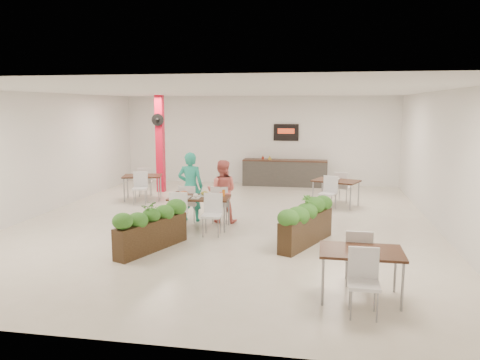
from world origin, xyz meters
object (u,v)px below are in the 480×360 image
Objects in this scene: side_table_a at (143,179)px; diner_woman at (222,191)px; side_table_c at (361,258)px; red_column at (160,143)px; planter_left at (152,225)px; planter_right at (306,221)px; side_table_b at (336,184)px; service_counter at (285,172)px; diner_man at (191,187)px; main_table at (199,202)px.

diner_woman is at bearing -52.19° from side_table_a.
side_table_c is at bearing -61.62° from side_table_a.
red_column is at bearing 126.88° from side_table_c.
planter_left is 0.99× the size of planter_right.
side_table_b is at bearing 80.08° from planter_right.
planter_right is at bearing -46.53° from red_column.
red_column reaches higher than planter_right.
red_column is at bearing -155.00° from service_counter.
diner_man is at bearing -124.14° from side_table_b.
service_counter is 1.79× the size of side_table_a.
planter_right reaches higher than side_table_b.
planter_left is 1.10× the size of side_table_a.
planter_right is at bearing -81.86° from service_counter.
side_table_c is (3.01, -4.20, -0.15)m from diner_woman.
planter_right is (1.03, -7.16, 0.01)m from service_counter.
main_table is 1.09× the size of diner_woman.
service_counter is 3.62m from side_table_b.
planter_left is 5.25m from side_table_a.
main_table is at bearing 134.19° from side_table_c.
side_table_b is 1.02× the size of side_table_c.
main_table is 1.02× the size of side_table_b.
diner_man is 3.22m from side_table_a.
red_column is 1.72× the size of planter_right.
diner_man reaches higher than side_table_b.
diner_woman is 5.17m from side_table_c.
red_column reaches higher than service_counter.
diner_man reaches higher than planter_left.
diner_woman reaches higher than planter_right.
red_column reaches higher than diner_woman.
service_counter is at bearing -111.81° from diner_man.
main_table is 1.01× the size of side_table_a.
red_column is 4.81m from diner_woman.
planter_left is 1.11× the size of side_table_b.
service_counter is 8.32m from planter_left.
main_table is (-1.50, -6.26, 0.14)m from service_counter.
red_column is 2.07× the size of diner_woman.
side_table_c is at bearing 122.53° from diner_woman.
side_table_c is (3.42, -3.54, -0.01)m from main_table.
planter_right is at bearing 148.79° from diner_man.
planter_right is (2.92, -1.56, -0.36)m from diner_man.
diner_woman reaches higher than side_table_a.
red_column is at bearing 107.89° from planter_left.
planter_right is (3.02, 0.91, -0.01)m from planter_left.
main_table is 2.69m from planter_right.
side_table_b is (2.82, 2.42, -0.14)m from diner_woman.
side_table_b and side_table_c have the same top height.
diner_man is 0.93× the size of planter_right.
red_column is 1.74× the size of planter_left.
service_counter reaches higher than side_table_c.
side_table_b is at bearing -13.03° from red_column.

